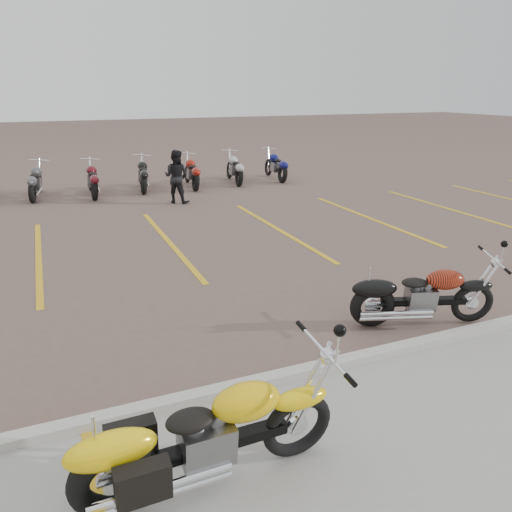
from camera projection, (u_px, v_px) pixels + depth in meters
The scene contains 7 objects.
ground at pixel (231, 313), 7.65m from camera, with size 100.00×100.00×0.00m, color brown.
curb at pixel (289, 375), 5.89m from camera, with size 60.00×0.18×0.12m, color #ADAAA3.
parking_stripes at pixel (169, 242), 11.14m from camera, with size 38.00×5.50×0.01m, color gold, non-canonical shape.
yellow_cruiser at pixel (203, 438), 4.20m from camera, with size 2.34×0.35×0.96m.
flame_cruiser at pixel (418, 297), 7.16m from camera, with size 2.03×0.81×0.87m.
person_b at pixel (176, 177), 14.72m from camera, with size 0.76×0.59×1.56m, color black.
bg_bike_row at pixel (63, 179), 15.64m from camera, with size 15.64×2.04×1.10m.
Camera 1 is at (-2.36, -6.56, 3.29)m, focal length 35.00 mm.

